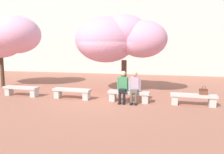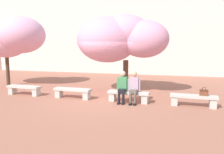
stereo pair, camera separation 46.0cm
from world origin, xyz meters
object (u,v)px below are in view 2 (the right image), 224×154
person_seated_right (134,86)px  cherry_tree_main (119,38)px  stone_bench_near_east (193,99)px  cherry_tree_secondary (9,37)px  stone_bench_near_west (73,92)px  stone_bench_west_end (24,89)px  stone_bench_center (128,95)px  person_seated_left (123,85)px  handbag (204,92)px

person_seated_right → cherry_tree_main: cherry_tree_main is taller
stone_bench_near_east → cherry_tree_secondary: (-10.09, 2.09, 2.59)m
stone_bench_near_west → cherry_tree_secondary: (-5.02, 2.09, 2.59)m
stone_bench_west_end → cherry_tree_main: bearing=24.5°
stone_bench_center → person_seated_right: 0.47m
cherry_tree_main → stone_bench_west_end: bearing=-155.5°
stone_bench_west_end → stone_bench_center: (5.07, 0.00, 0.00)m
person_seated_left → handbag: bearing=0.7°
cherry_tree_secondary → stone_bench_west_end: bearing=-40.1°
stone_bench_near_west → stone_bench_near_east: 5.07m
stone_bench_near_west → stone_bench_near_east: same height
stone_bench_center → stone_bench_west_end: bearing=180.0°
stone_bench_near_west → handbag: 5.44m
stone_bench_center → stone_bench_near_east: size_ratio=1.00×
stone_bench_center → cherry_tree_secondary: bearing=164.5°
person_seated_left → cherry_tree_secondary: size_ratio=0.30×
person_seated_right → handbag: person_seated_right is taller
stone_bench_near_west → cherry_tree_main: (1.66, 1.91, 2.41)m
handbag → cherry_tree_secondary: (-10.45, 2.10, 2.31)m
stone_bench_west_end → person_seated_left: bearing=-0.6°
stone_bench_west_end → stone_bench_near_east: (7.61, 0.00, 0.00)m
stone_bench_center → person_seated_right: person_seated_right is taller
stone_bench_near_west → cherry_tree_main: 3.50m
stone_bench_west_end → cherry_tree_secondary: size_ratio=0.40×
stone_bench_near_east → handbag: handbag is taller
stone_bench_near_west → stone_bench_center: bearing=0.0°
person_seated_left → stone_bench_near_east: bearing=1.1°
stone_bench_near_west → cherry_tree_main: cherry_tree_main is taller
person_seated_right → stone_bench_near_east: bearing=1.3°
stone_bench_near_west → cherry_tree_secondary: size_ratio=0.40×
stone_bench_center → person_seated_left: 0.47m
stone_bench_center → person_seated_right: size_ratio=1.35×
stone_bench_west_end → stone_bench_near_west: bearing=0.0°
stone_bench_west_end → stone_bench_near_west: 2.54m
stone_bench_west_end → cherry_tree_main: (4.20, 1.91, 2.41)m
handbag → cherry_tree_secondary: cherry_tree_secondary is taller
person_seated_left → stone_bench_center: bearing=12.7°
stone_bench_west_end → cherry_tree_main: cherry_tree_main is taller
handbag → cherry_tree_main: size_ratio=0.08×
stone_bench_west_end → stone_bench_center: size_ratio=1.00×
stone_bench_near_west → stone_bench_west_end: bearing=180.0°
person_seated_right → cherry_tree_main: bearing=119.6°
stone_bench_west_end → person_seated_right: 5.33m
stone_bench_near_west → stone_bench_near_east: (5.07, 0.00, 0.00)m
stone_bench_center → person_seated_left: person_seated_left is taller
stone_bench_center → handbag: 2.91m
stone_bench_center → cherry_tree_main: 3.20m
handbag → person_seated_right: bearing=-179.1°
person_seated_left → cherry_tree_main: size_ratio=0.29×
person_seated_right → stone_bench_center: bearing=167.6°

